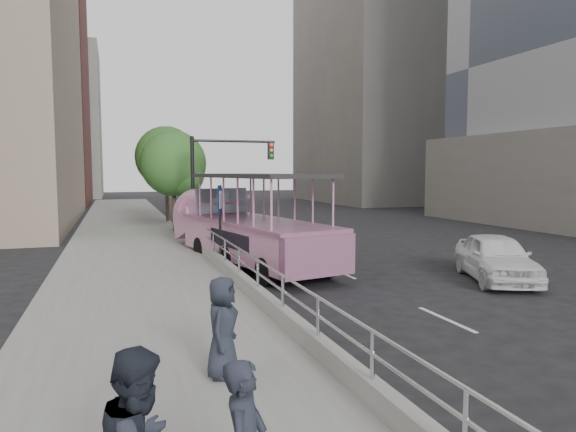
{
  "coord_description": "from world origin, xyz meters",
  "views": [
    {
      "loc": [
        -6.46,
        -12.17,
        3.54
      ],
      "look_at": [
        -1.34,
        2.92,
        2.15
      ],
      "focal_mm": 32.0,
      "sensor_mm": 36.0,
      "label": 1
    }
  ],
  "objects_px": {
    "traffic_signal": "(217,172)",
    "street_tree_near": "(176,166)",
    "duck_boat": "(243,230)",
    "street_tree_far": "(168,159)",
    "parking_sign": "(220,219)",
    "pedestrian_far": "(222,327)",
    "car": "(496,257)"
  },
  "relations": [
    {
      "from": "traffic_signal",
      "to": "street_tree_near",
      "type": "height_order",
      "value": "street_tree_near"
    },
    {
      "from": "duck_boat",
      "to": "street_tree_far",
      "type": "relative_size",
      "value": 1.66
    },
    {
      "from": "parking_sign",
      "to": "street_tree_far",
      "type": "relative_size",
      "value": 0.47
    },
    {
      "from": "street_tree_near",
      "to": "street_tree_far",
      "type": "height_order",
      "value": "street_tree_far"
    },
    {
      "from": "parking_sign",
      "to": "street_tree_far",
      "type": "bearing_deg",
      "value": 90.36
    },
    {
      "from": "parking_sign",
      "to": "street_tree_far",
      "type": "height_order",
      "value": "street_tree_far"
    },
    {
      "from": "pedestrian_far",
      "to": "street_tree_near",
      "type": "bearing_deg",
      "value": 21.26
    },
    {
      "from": "street_tree_far",
      "to": "car",
      "type": "bearing_deg",
      "value": -68.18
    },
    {
      "from": "car",
      "to": "street_tree_far",
      "type": "height_order",
      "value": "street_tree_far"
    },
    {
      "from": "car",
      "to": "pedestrian_far",
      "type": "height_order",
      "value": "pedestrian_far"
    },
    {
      "from": "duck_boat",
      "to": "car",
      "type": "bearing_deg",
      "value": -39.5
    },
    {
      "from": "duck_boat",
      "to": "street_tree_near",
      "type": "height_order",
      "value": "street_tree_near"
    },
    {
      "from": "parking_sign",
      "to": "street_tree_far",
      "type": "xyz_separation_m",
      "value": [
        -0.1,
        16.54,
        2.42
      ]
    },
    {
      "from": "pedestrian_far",
      "to": "traffic_signal",
      "type": "distance_m",
      "value": 17.36
    },
    {
      "from": "duck_boat",
      "to": "street_tree_far",
      "type": "distance_m",
      "value": 15.32
    },
    {
      "from": "duck_boat",
      "to": "traffic_signal",
      "type": "height_order",
      "value": "traffic_signal"
    },
    {
      "from": "car",
      "to": "parking_sign",
      "type": "height_order",
      "value": "parking_sign"
    },
    {
      "from": "parking_sign",
      "to": "traffic_signal",
      "type": "relative_size",
      "value": 0.59
    },
    {
      "from": "parking_sign",
      "to": "traffic_signal",
      "type": "height_order",
      "value": "traffic_signal"
    },
    {
      "from": "pedestrian_far",
      "to": "duck_boat",
      "type": "bearing_deg",
      "value": 10.48
    },
    {
      "from": "pedestrian_far",
      "to": "car",
      "type": "bearing_deg",
      "value": -35.26
    },
    {
      "from": "traffic_signal",
      "to": "parking_sign",
      "type": "bearing_deg",
      "value": -100.3
    },
    {
      "from": "car",
      "to": "street_tree_far",
      "type": "distance_m",
      "value": 22.6
    },
    {
      "from": "traffic_signal",
      "to": "street_tree_near",
      "type": "relative_size",
      "value": 0.91
    },
    {
      "from": "pedestrian_far",
      "to": "traffic_signal",
      "type": "xyz_separation_m",
      "value": [
        3.2,
        16.89,
        2.4
      ]
    },
    {
      "from": "duck_boat",
      "to": "car",
      "type": "distance_m",
      "value": 9.08
    },
    {
      "from": "pedestrian_far",
      "to": "street_tree_far",
      "type": "bearing_deg",
      "value": 21.85
    },
    {
      "from": "duck_boat",
      "to": "parking_sign",
      "type": "relative_size",
      "value": 3.49
    },
    {
      "from": "pedestrian_far",
      "to": "traffic_signal",
      "type": "height_order",
      "value": "traffic_signal"
    },
    {
      "from": "street_tree_near",
      "to": "pedestrian_far",
      "type": "bearing_deg",
      "value": -94.51
    },
    {
      "from": "car",
      "to": "street_tree_near",
      "type": "bearing_deg",
      "value": 142.89
    },
    {
      "from": "car",
      "to": "street_tree_far",
      "type": "xyz_separation_m",
      "value": [
        -8.3,
        20.72,
        3.54
      ]
    }
  ]
}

